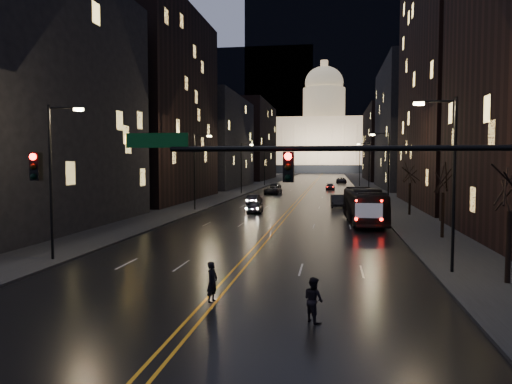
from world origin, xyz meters
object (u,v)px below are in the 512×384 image
at_px(oncoming_car_a, 255,207).
at_px(receding_car_a, 338,201).
at_px(pedestrian_b, 313,300).
at_px(bus, 364,206).
at_px(pedestrian_a, 212,282).
at_px(traffic_signal, 363,183).
at_px(oncoming_car_b, 254,200).

distance_m(oncoming_car_a, receding_car_a, 12.58).
bearing_deg(oncoming_car_a, pedestrian_b, 98.85).
height_order(bus, oncoming_car_a, bus).
bearing_deg(pedestrian_a, pedestrian_b, -99.65).
height_order(traffic_signal, receding_car_a, traffic_signal).
xyz_separation_m(traffic_signal, bus, (1.95, 30.77, -3.45)).
distance_m(oncoming_car_a, pedestrian_a, 35.41).
bearing_deg(oncoming_car_b, pedestrian_a, 100.15).
bearing_deg(bus, pedestrian_a, -109.71).
bearing_deg(receding_car_a, oncoming_car_b, 165.91).
distance_m(receding_car_a, pedestrian_b, 45.69).
distance_m(bus, receding_car_a, 16.48).
height_order(oncoming_car_a, pedestrian_a, pedestrian_a).
xyz_separation_m(traffic_signal, pedestrian_b, (-1.61, 1.40, -4.28)).
height_order(oncoming_car_a, pedestrian_b, pedestrian_b).
xyz_separation_m(bus, pedestrian_b, (-3.56, -29.37, -0.83)).
bearing_deg(receding_car_a, pedestrian_b, -94.51).
bearing_deg(receding_car_a, bus, -84.99).
bearing_deg(traffic_signal, receding_car_a, 90.37).
xyz_separation_m(bus, oncoming_car_b, (-13.30, 18.49, -0.97)).
relative_size(bus, pedestrian_b, 7.22).
bearing_deg(pedestrian_a, oncoming_car_a, 21.08).
distance_m(traffic_signal, oncoming_car_a, 39.96).
height_order(bus, oncoming_car_b, bus).
xyz_separation_m(oncoming_car_b, receding_car_a, (11.05, -2.19, 0.12)).
bearing_deg(pedestrian_b, oncoming_car_b, -29.75).
bearing_deg(traffic_signal, pedestrian_b, 138.98).
relative_size(bus, pedestrian_a, 7.03).
relative_size(oncoming_car_a, pedestrian_b, 2.50).
xyz_separation_m(bus, receding_car_a, (-2.26, 16.30, -0.86)).
bearing_deg(pedestrian_a, oncoming_car_b, 21.89).
relative_size(oncoming_car_b, pedestrian_b, 2.50).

